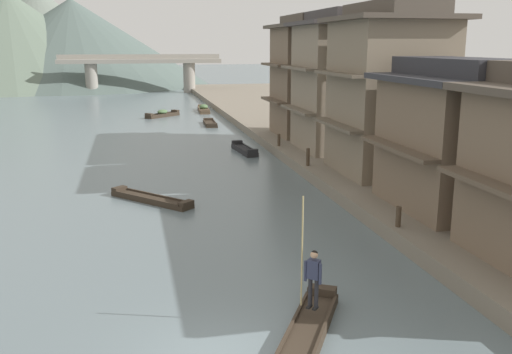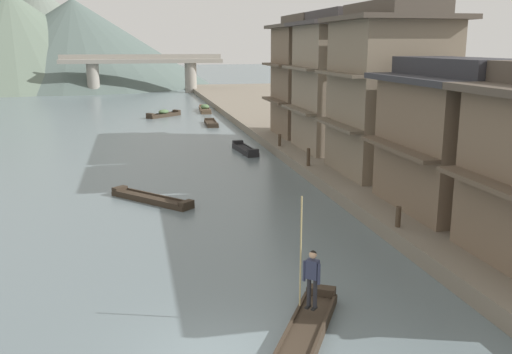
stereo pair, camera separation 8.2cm
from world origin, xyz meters
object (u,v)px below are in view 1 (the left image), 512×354
at_px(boat_moored_far, 162,114).
at_px(house_waterfront_far, 307,77).
at_px(boat_midriver_drifting, 151,199).
at_px(mooring_post_dock_near, 398,217).
at_px(mooring_post_dock_mid, 308,157).
at_px(house_waterfront_narrow, 339,82).
at_px(house_waterfront_tall, 389,91).
at_px(house_waterfront_second, 453,136).
at_px(boat_foreground_poled, 303,341).
at_px(boatman_person, 313,272).
at_px(boat_moored_second, 244,150).
at_px(boat_moored_third, 204,109).
at_px(stone_bridge, 141,68).
at_px(mooring_post_dock_far, 279,140).
at_px(boat_moored_nearest, 210,123).

relative_size(boat_moored_far, house_waterfront_far, 0.42).
bearing_deg(boat_midriver_drifting, mooring_post_dock_near, -41.05).
bearing_deg(mooring_post_dock_mid, mooring_post_dock_near, -90.00).
bearing_deg(house_waterfront_narrow, house_waterfront_tall, -89.18).
distance_m(boat_moored_far, house_waterfront_second, 39.61).
relative_size(boat_foreground_poled, boatman_person, 1.71).
relative_size(boat_foreground_poled, boat_moored_second, 1.28).
bearing_deg(boat_moored_third, house_waterfront_second, -83.27).
bearing_deg(boat_moored_third, stone_bridge, 103.22).
bearing_deg(stone_bridge, mooring_post_dock_far, -81.46).
height_order(boat_moored_far, stone_bridge, stone_bridge).
xyz_separation_m(house_waterfront_far, mooring_post_dock_far, (-3.28, -4.54, -3.91)).
xyz_separation_m(boat_foreground_poled, mooring_post_dock_near, (5.69, 6.55, 0.84)).
bearing_deg(mooring_post_dock_mid, boat_moored_far, 102.55).
relative_size(boat_moored_second, mooring_post_dock_near, 5.22).
distance_m(boat_midriver_drifting, mooring_post_dock_far, 13.38).
distance_m(house_waterfront_far, stone_bridge, 49.13).
relative_size(boatman_person, house_waterfront_far, 0.35).
bearing_deg(mooring_post_dock_far, house_waterfront_far, 54.15).
relative_size(boat_foreground_poled, mooring_post_dock_far, 6.39).
bearing_deg(house_waterfront_second, boat_moored_third, 96.73).
height_order(house_waterfront_second, stone_bridge, house_waterfront_second).
distance_m(boat_foreground_poled, boatman_person, 1.78).
xyz_separation_m(boat_foreground_poled, boat_moored_third, (3.95, 50.57, 0.11)).
distance_m(house_waterfront_tall, house_waterfront_narrow, 7.11).
distance_m(boat_moored_second, mooring_post_dock_mid, 8.24).
bearing_deg(boat_midriver_drifting, stone_bridge, 89.10).
distance_m(house_waterfront_tall, house_waterfront_far, 13.38).
bearing_deg(boat_moored_second, boat_foreground_poled, -98.01).
bearing_deg(boat_moored_far, boat_foreground_poled, -89.06).
distance_m(boat_moored_nearest, boat_midriver_drifting, 26.25).
xyz_separation_m(boat_moored_nearest, boat_moored_second, (0.45, -14.01, 0.04)).
relative_size(boat_moored_far, house_waterfront_second, 0.55).
bearing_deg(mooring_post_dock_near, boatman_person, -132.96).
bearing_deg(boat_foreground_poled, house_waterfront_far, 72.70).
relative_size(boatman_person, mooring_post_dock_mid, 3.09).
bearing_deg(boat_foreground_poled, mooring_post_dock_near, 49.05).
distance_m(boat_foreground_poled, house_waterfront_second, 12.82).
bearing_deg(boat_foreground_poled, boatman_person, 62.09).
bearing_deg(boat_moored_third, mooring_post_dock_near, -87.74).
distance_m(boat_moored_nearest, house_waterfront_second, 31.90).
distance_m(boatman_person, boat_moored_third, 49.66).
bearing_deg(house_waterfront_far, boatman_person, -106.87).
distance_m(house_waterfront_tall, mooring_post_dock_mid, 5.73).
bearing_deg(house_waterfront_second, boat_foreground_poled, -136.17).
height_order(boat_moored_far, house_waterfront_tall, house_waterfront_tall).
height_order(house_waterfront_far, mooring_post_dock_far, house_waterfront_far).
bearing_deg(boat_moored_second, boat_moored_third, 89.24).
xyz_separation_m(house_waterfront_far, stone_bridge, (-11.14, 47.84, -1.17)).
xyz_separation_m(boat_moored_nearest, mooring_post_dock_mid, (2.52, -21.93, 0.96)).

